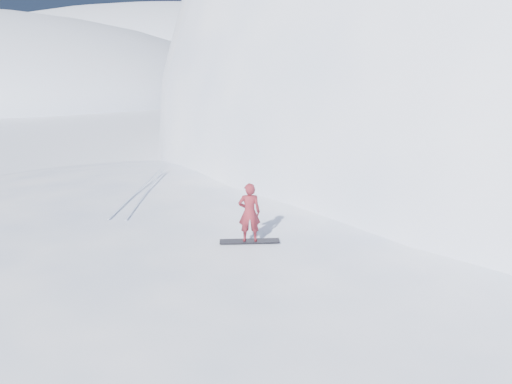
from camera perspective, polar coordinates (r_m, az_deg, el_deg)
ground at (r=13.47m, az=-14.18°, el=-16.52°), size 400.00×400.00×0.00m
near_ridge at (r=15.54m, az=-6.21°, el=-11.06°), size 36.00×28.00×4.80m
peak_shoulder at (r=31.34m, az=19.05°, el=3.01°), size 28.00×24.00×18.00m
far_ridge_c at (r=128.41m, az=-10.68°, el=14.16°), size 140.00×90.00×36.00m
wind_bumps at (r=15.31m, az=-12.88°, el=-11.92°), size 16.00×14.40×1.00m
snowboard at (r=12.47m, az=-0.82°, el=-6.15°), size 1.65×0.67×0.03m
snowboarder at (r=12.16m, az=-0.83°, el=-2.57°), size 0.67×0.52×1.63m
board_tracks at (r=17.29m, az=-13.93°, el=0.26°), size 1.28×5.97×0.04m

